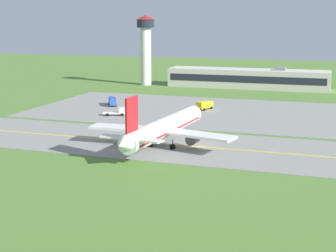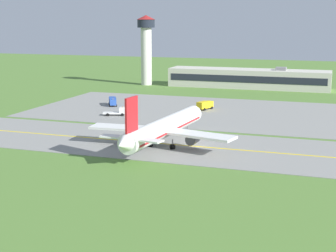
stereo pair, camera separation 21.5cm
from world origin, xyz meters
The scene contains 10 objects.
ground_plane centered at (0.00, 0.00, 0.00)m, with size 500.00×500.00×0.00m, color #517A33.
taxiway_strip centered at (0.00, 0.00, 0.05)m, with size 240.00×28.00×0.10m, color gray.
apron_pad centered at (10.00, 42.00, 0.05)m, with size 140.00×52.00×0.10m, color gray.
taxiway_centreline centered at (0.00, 0.00, 0.11)m, with size 220.00×0.60×0.01m, color yellow.
airplane_lead centered at (-6.91, -1.98, 4.13)m, with size 32.38×39.66×12.70m.
service_truck_baggage centered at (-9.90, 44.49, 1.53)m, with size 4.11×6.33×2.60m.
service_truck_fuel centered at (-30.70, 27.35, 1.18)m, with size 6.72×3.94×2.59m.
service_truck_pushback centered at (-39.24, 42.19, 1.53)m, with size 4.61×6.26×2.60m.
terminal_building centered at (-6.16, 99.29, 3.71)m, with size 63.43×12.54×8.59m.
control_tower centered at (-48.13, 95.17, 17.12)m, with size 7.60×7.60×28.57m.
Camera 1 is at (26.65, -100.01, 26.34)m, focal length 53.56 mm.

